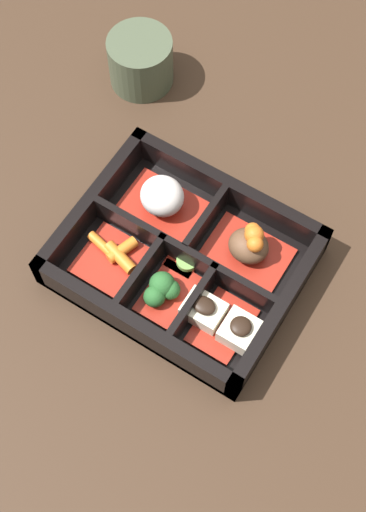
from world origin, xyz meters
TOP-DOWN VIEW (x-y plane):
  - ground_plane at (0.00, 0.00)m, footprint 3.00×3.00m
  - bento_base at (0.00, 0.00)m, footprint 0.26×0.21m
  - bento_rim at (0.00, -0.00)m, footprint 0.26×0.21m
  - bowl_rice at (-0.06, 0.05)m, footprint 0.09×0.07m
  - bowl_stew at (0.06, 0.05)m, footprint 0.09×0.07m
  - bowl_carrots at (-0.07, -0.04)m, footprint 0.07×0.07m
  - bowl_greens at (0.00, -0.05)m, footprint 0.05×0.07m
  - bowl_tofu at (0.08, -0.04)m, footprint 0.09×0.07m
  - bowl_pickles at (0.00, 0.00)m, footprint 0.04×0.03m
  - tea_cup at (-0.19, 0.20)m, footprint 0.08×0.08m

SIDE VIEW (x-z plane):
  - ground_plane at x=0.00m, z-range 0.00..0.00m
  - bento_base at x=0.00m, z-range 0.00..0.01m
  - bowl_pickles at x=0.00m, z-range 0.01..0.02m
  - bowl_carrots at x=-0.07m, z-range 0.01..0.03m
  - bento_rim at x=0.00m, z-range 0.00..0.05m
  - bowl_tofu at x=0.08m, z-range 0.01..0.04m
  - bowl_greens at x=0.00m, z-range 0.01..0.04m
  - bowl_stew at x=0.06m, z-range 0.00..0.06m
  - bowl_rice at x=-0.06m, z-range 0.01..0.06m
  - tea_cup at x=-0.19m, z-range 0.00..0.07m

